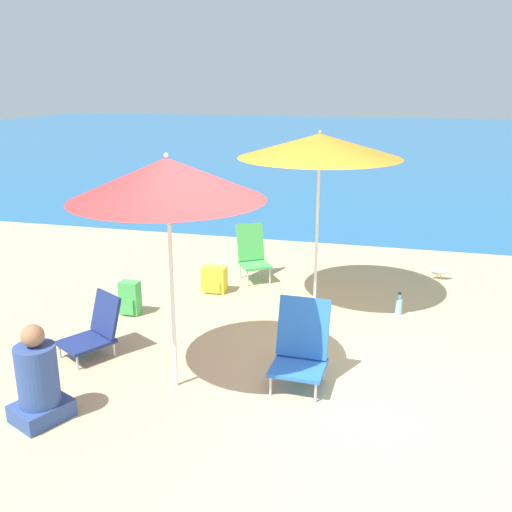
{
  "coord_description": "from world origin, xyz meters",
  "views": [
    {
      "loc": [
        0.83,
        -4.74,
        2.83
      ],
      "look_at": [
        -0.66,
        1.05,
        1.0
      ],
      "focal_mm": 40.0,
      "sensor_mm": 36.0,
      "label": 1
    }
  ],
  "objects_px": {
    "water_bottle": "(399,306)",
    "seagull": "(440,271)",
    "backpack_green": "(130,298)",
    "beach_umbrella_red": "(167,179)",
    "person_seated_near": "(38,382)",
    "beach_chair_navy": "(95,329)",
    "beach_umbrella_orange": "(320,146)",
    "backpack_yellow": "(214,280)",
    "beach_chair_green": "(252,253)",
    "beach_chair_blue": "(301,346)"
  },
  "relations": [
    {
      "from": "beach_umbrella_red",
      "to": "beach_chair_green",
      "type": "xyz_separation_m",
      "value": [
        -0.09,
        3.24,
        -1.61
      ]
    },
    {
      "from": "backpack_yellow",
      "to": "backpack_green",
      "type": "bearing_deg",
      "value": -126.7
    },
    {
      "from": "backpack_green",
      "to": "backpack_yellow",
      "type": "bearing_deg",
      "value": 53.3
    },
    {
      "from": "backpack_green",
      "to": "beach_umbrella_red",
      "type": "bearing_deg",
      "value": -50.84
    },
    {
      "from": "water_bottle",
      "to": "seagull",
      "type": "height_order",
      "value": "water_bottle"
    },
    {
      "from": "beach_chair_blue",
      "to": "water_bottle",
      "type": "height_order",
      "value": "beach_chair_blue"
    },
    {
      "from": "backpack_yellow",
      "to": "seagull",
      "type": "distance_m",
      "value": 3.37
    },
    {
      "from": "beach_chair_green",
      "to": "backpack_green",
      "type": "bearing_deg",
      "value": -156.79
    },
    {
      "from": "beach_umbrella_orange",
      "to": "backpack_green",
      "type": "distance_m",
      "value": 3.03
    },
    {
      "from": "person_seated_near",
      "to": "backpack_green",
      "type": "distance_m",
      "value": 2.38
    },
    {
      "from": "water_bottle",
      "to": "seagull",
      "type": "relative_size",
      "value": 1.08
    },
    {
      "from": "water_bottle",
      "to": "seagull",
      "type": "distance_m",
      "value": 1.63
    },
    {
      "from": "backpack_yellow",
      "to": "beach_umbrella_orange",
      "type": "bearing_deg",
      "value": -6.42
    },
    {
      "from": "beach_umbrella_red",
      "to": "beach_chair_navy",
      "type": "distance_m",
      "value": 2.09
    },
    {
      "from": "beach_chair_navy",
      "to": "person_seated_near",
      "type": "bearing_deg",
      "value": -51.57
    },
    {
      "from": "beach_chair_blue",
      "to": "beach_chair_green",
      "type": "relative_size",
      "value": 1.0
    },
    {
      "from": "beach_chair_blue",
      "to": "beach_umbrella_red",
      "type": "bearing_deg",
      "value": -160.09
    },
    {
      "from": "backpack_yellow",
      "to": "water_bottle",
      "type": "bearing_deg",
      "value": -4.4
    },
    {
      "from": "beach_umbrella_orange",
      "to": "beach_chair_navy",
      "type": "xyz_separation_m",
      "value": [
        -2.08,
        -1.97,
        -1.8
      ]
    },
    {
      "from": "beach_umbrella_orange",
      "to": "beach_chair_navy",
      "type": "bearing_deg",
      "value": -136.44
    },
    {
      "from": "beach_chair_green",
      "to": "backpack_yellow",
      "type": "relative_size",
      "value": 2.27
    },
    {
      "from": "beach_umbrella_red",
      "to": "water_bottle",
      "type": "relative_size",
      "value": 7.75
    },
    {
      "from": "beach_chair_blue",
      "to": "water_bottle",
      "type": "xyz_separation_m",
      "value": [
        0.91,
        1.99,
        -0.27
      ]
    },
    {
      "from": "beach_chair_green",
      "to": "beach_chair_blue",
      "type": "bearing_deg",
      "value": -99.52
    },
    {
      "from": "beach_umbrella_orange",
      "to": "beach_chair_green",
      "type": "height_order",
      "value": "beach_umbrella_orange"
    },
    {
      "from": "beach_umbrella_red",
      "to": "water_bottle",
      "type": "bearing_deg",
      "value": 48.88
    },
    {
      "from": "person_seated_near",
      "to": "seagull",
      "type": "relative_size",
      "value": 3.32
    },
    {
      "from": "backpack_yellow",
      "to": "water_bottle",
      "type": "distance_m",
      "value": 2.53
    },
    {
      "from": "beach_umbrella_orange",
      "to": "backpack_yellow",
      "type": "xyz_separation_m",
      "value": [
        -1.45,
        0.16,
        -1.91
      ]
    },
    {
      "from": "beach_chair_navy",
      "to": "backpack_yellow",
      "type": "relative_size",
      "value": 2.03
    },
    {
      "from": "backpack_green",
      "to": "person_seated_near",
      "type": "bearing_deg",
      "value": -82.28
    },
    {
      "from": "backpack_green",
      "to": "beach_chair_navy",
      "type": "bearing_deg",
      "value": -82.52
    },
    {
      "from": "beach_umbrella_red",
      "to": "beach_chair_green",
      "type": "bearing_deg",
      "value": 91.59
    },
    {
      "from": "beach_umbrella_orange",
      "to": "person_seated_near",
      "type": "relative_size",
      "value": 2.55
    },
    {
      "from": "person_seated_near",
      "to": "backpack_yellow",
      "type": "distance_m",
      "value": 3.43
    },
    {
      "from": "beach_umbrella_orange",
      "to": "seagull",
      "type": "bearing_deg",
      "value": 42.22
    },
    {
      "from": "person_seated_near",
      "to": "backpack_yellow",
      "type": "relative_size",
      "value": 2.48
    },
    {
      "from": "beach_chair_navy",
      "to": "person_seated_near",
      "type": "distance_m",
      "value": 1.27
    },
    {
      "from": "beach_chair_navy",
      "to": "backpack_green",
      "type": "height_order",
      "value": "beach_chair_navy"
    },
    {
      "from": "person_seated_near",
      "to": "backpack_green",
      "type": "height_order",
      "value": "person_seated_near"
    },
    {
      "from": "backpack_green",
      "to": "beach_chair_blue",
      "type": "bearing_deg",
      "value": -25.57
    },
    {
      "from": "beach_umbrella_red",
      "to": "water_bottle",
      "type": "xyz_separation_m",
      "value": [
        2.06,
        2.36,
        -1.9
      ]
    },
    {
      "from": "person_seated_near",
      "to": "backpack_yellow",
      "type": "bearing_deg",
      "value": 106.57
    },
    {
      "from": "beach_umbrella_orange",
      "to": "beach_chair_green",
      "type": "distance_m",
      "value": 2.16
    },
    {
      "from": "beach_umbrella_red",
      "to": "water_bottle",
      "type": "distance_m",
      "value": 3.67
    },
    {
      "from": "beach_chair_green",
      "to": "backpack_yellow",
      "type": "bearing_deg",
      "value": -151.86
    },
    {
      "from": "beach_umbrella_orange",
      "to": "backpack_yellow",
      "type": "bearing_deg",
      "value": 173.58
    },
    {
      "from": "beach_chair_green",
      "to": "beach_umbrella_red",
      "type": "bearing_deg",
      "value": -121.44
    },
    {
      "from": "beach_chair_blue",
      "to": "seagull",
      "type": "height_order",
      "value": "beach_chair_blue"
    },
    {
      "from": "beach_chair_blue",
      "to": "beach_umbrella_orange",
      "type": "bearing_deg",
      "value": 96.81
    }
  ]
}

